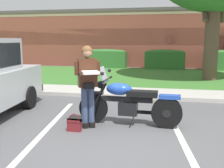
% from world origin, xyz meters
% --- Properties ---
extents(ground_plane, '(140.00, 140.00, 0.00)m').
position_xyz_m(ground_plane, '(0.00, 0.00, 0.00)').
color(ground_plane, '#565659').
extents(curb_strip, '(60.00, 0.20, 0.12)m').
position_xyz_m(curb_strip, '(0.00, 3.43, 0.06)').
color(curb_strip, '#B7B2A8').
rests_on(curb_strip, ground).
extents(concrete_walk, '(60.00, 1.50, 0.08)m').
position_xyz_m(concrete_walk, '(0.00, 4.28, 0.04)').
color(concrete_walk, '#B7B2A8').
rests_on(concrete_walk, ground).
extents(grass_lawn, '(60.00, 7.33, 0.06)m').
position_xyz_m(grass_lawn, '(0.00, 8.70, 0.03)').
color(grass_lawn, '#3D752D').
rests_on(grass_lawn, ground).
extents(stall_stripe_0, '(0.71, 4.38, 0.01)m').
position_xyz_m(stall_stripe_0, '(-1.44, 0.20, 0.00)').
color(stall_stripe_0, silver).
rests_on(stall_stripe_0, ground).
extents(stall_stripe_1, '(0.71, 4.38, 0.01)m').
position_xyz_m(stall_stripe_1, '(1.25, 0.20, 0.00)').
color(stall_stripe_1, silver).
rests_on(stall_stripe_1, ground).
extents(motorcycle, '(2.24, 0.82, 1.26)m').
position_xyz_m(motorcycle, '(0.26, 0.78, 0.49)').
color(motorcycle, black).
rests_on(motorcycle, ground).
extents(rider_person, '(0.59, 0.67, 1.70)m').
position_xyz_m(rider_person, '(-0.64, 0.46, 1.01)').
color(rider_person, black).
rests_on(rider_person, ground).
extents(handbag, '(0.28, 0.13, 0.36)m').
position_xyz_m(handbag, '(-0.83, 0.13, 0.14)').
color(handbag, maroon).
rests_on(handbag, ground).
extents(hedge_left, '(2.69, 0.90, 1.24)m').
position_xyz_m(hedge_left, '(-3.04, 12.27, 0.65)').
color(hedge_left, '#336B2D').
rests_on(hedge_left, ground).
extents(hedge_center_left, '(2.41, 0.90, 1.24)m').
position_xyz_m(hedge_center_left, '(0.72, 12.27, 0.65)').
color(hedge_center_left, '#336B2D').
rests_on(hedge_center_left, ground).
extents(brick_building, '(27.65, 9.99, 3.87)m').
position_xyz_m(brick_building, '(-1.21, 18.13, 1.94)').
color(brick_building, brown).
rests_on(brick_building, ground).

